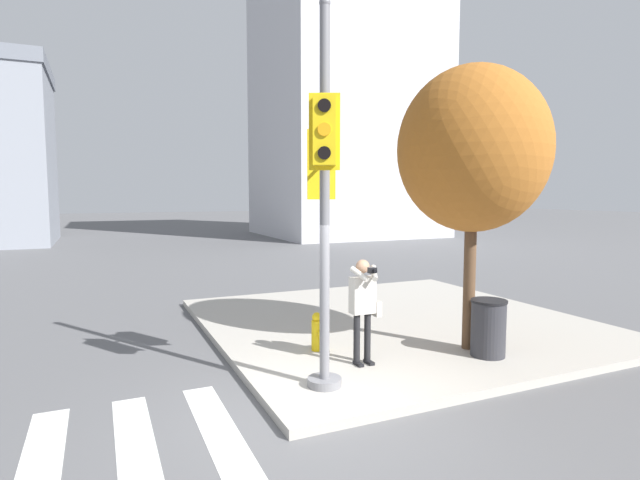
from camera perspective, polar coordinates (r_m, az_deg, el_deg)
name	(u,v)px	position (r m, az deg, el deg)	size (l,w,h in m)	color
ground_plane	(311,417)	(7.00, -1.01, -19.54)	(160.00, 160.00, 0.00)	#5B5B5E
sidewalk_corner	(393,322)	(11.46, 8.40, -9.29)	(8.00, 8.00, 0.14)	#ADA89E
traffic_signal_pole	(323,189)	(7.07, 0.39, 5.81)	(0.67, 1.17, 5.48)	slate
person_photographer	(364,301)	(8.26, 5.00, -7.01)	(0.58, 0.54, 1.74)	black
street_tree	(473,150)	(9.30, 17.08, 9.81)	(2.65, 2.65, 5.04)	brown
fire_hydrant	(317,332)	(9.08, -0.35, -10.43)	(0.20, 0.26, 0.69)	yellow
trash_bin	(488,328)	(9.22, 18.68, -9.48)	(0.62, 0.62, 0.99)	#2D2D33
building_right	(345,100)	(37.13, 2.85, 15.72)	(11.39, 11.23, 19.35)	#BCBCC1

